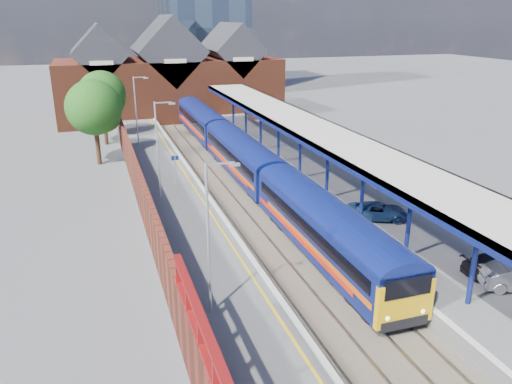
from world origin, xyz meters
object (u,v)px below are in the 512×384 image
train (220,135)px  parked_car_blue (378,211)px  platform_sign (175,166)px  lamp_post_d (137,107)px  lamp_post_c (159,144)px  parked_car_dark (499,264)px  lamp_post_b (211,230)px

train → parked_car_blue: train is taller
train → platform_sign: platform_sign is taller
lamp_post_d → parked_car_blue: (12.77, -24.75, -3.44)m
lamp_post_c → parked_car_dark: (14.71, -17.22, -3.42)m
lamp_post_b → parked_car_dark: (14.71, -1.22, -3.42)m
train → lamp_post_d: 8.68m
lamp_post_b → platform_sign: (1.36, 18.00, -2.30)m
lamp_post_c → platform_sign: (1.36, 2.00, -2.30)m
lamp_post_c → platform_sign: lamp_post_c is taller
lamp_post_d → lamp_post_c: bearing=-90.0°
lamp_post_d → parked_car_dark: size_ratio=1.78×
parked_car_blue → lamp_post_c: bearing=78.6°
platform_sign → train: bearing=60.9°
train → lamp_post_c: bearing=-119.9°
train → lamp_post_c: size_ratio=9.41×
parked_car_blue → platform_sign: bearing=69.7°
platform_sign → lamp_post_c: bearing=-124.3°
lamp_post_b → lamp_post_d: bearing=90.0°
train → parked_car_dark: (6.85, -30.88, -0.55)m
lamp_post_d → parked_car_blue: lamp_post_d is taller
lamp_post_b → lamp_post_c: 16.00m
parked_car_dark → lamp_post_b: bearing=86.8°
train → lamp_post_b: size_ratio=9.41×
lamp_post_d → lamp_post_b: bearing=-90.0°
train → lamp_post_c: 16.02m
lamp_post_d → parked_car_dark: bearing=-66.1°
train → platform_sign: (-6.49, -11.66, 0.57)m
parked_car_blue → lamp_post_d: bearing=50.3°
lamp_post_b → parked_car_blue: 15.09m
lamp_post_b → lamp_post_d: size_ratio=1.00×
train → platform_sign: bearing=-119.1°
platform_sign → parked_car_dark: (13.34, -19.22, -1.12)m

